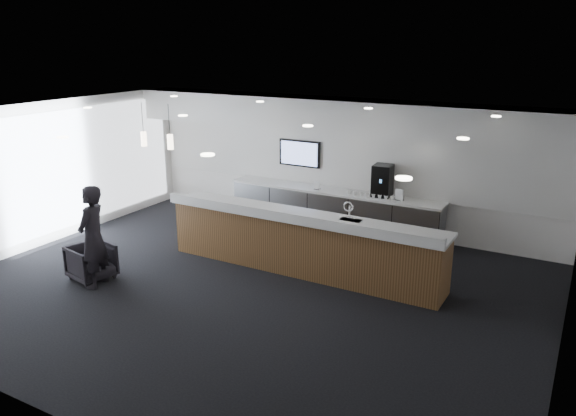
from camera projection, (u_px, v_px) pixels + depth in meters
The scene contains 27 objects.
ground at pixel (246, 289), 9.88m from camera, with size 10.00×10.00×0.00m, color black.
ceiling at pixel (241, 118), 9.01m from camera, with size 10.00×8.00×0.02m, color black.
back_wall at pixel (340, 163), 12.79m from camera, with size 10.00×0.02×3.00m, color white.
left_wall at pixel (44, 174), 11.77m from camera, with size 0.02×8.00×3.00m, color white.
right_wall at pixel (573, 263), 7.12m from camera, with size 0.02×8.00×3.00m, color white.
soffit_bulkhead at pixel (333, 115), 12.08m from camera, with size 10.00×0.90×0.70m, color silver.
alcove_panel at pixel (340, 159), 12.74m from camera, with size 9.80×0.06×1.40m, color silver.
window_blinds_wall at pixel (46, 174), 11.75m from camera, with size 0.04×7.36×2.55m, color #A5B6C6.
back_credenza at pixel (333, 210), 12.79m from camera, with size 5.06×0.66×0.95m.
wall_tv at pixel (300, 153), 13.13m from camera, with size 1.05×0.08×0.62m.
pendant_left at pixel (163, 144), 11.01m from camera, with size 0.12×0.12×0.30m, color beige.
pendant_right at pixel (136, 141), 11.34m from camera, with size 0.12×0.12×0.30m, color beige.
ceiling_can_lights at pixel (241, 120), 9.02m from camera, with size 7.00×5.00×0.02m, color silver, non-canonical shape.
service_counter at pixel (302, 242), 10.50m from camera, with size 5.50×0.95×1.49m.
coffee_machine at pixel (383, 181), 12.09m from camera, with size 0.43×0.54×0.69m.
info_sign_left at pixel (317, 185), 12.68m from camera, with size 0.14×0.02×0.20m, color white.
info_sign_right at pixel (399, 195), 11.81m from camera, with size 0.18×0.02×0.25m, color white.
armchair at pixel (92, 262), 10.21m from camera, with size 0.71×0.73×0.66m, color black.
lounge_guest at pixel (93, 237), 9.77m from camera, with size 0.67×0.44×1.84m, color black.
cup_0 at pixel (392, 198), 11.85m from camera, with size 0.09×0.09×0.09m, color white.
cup_1 at pixel (386, 197), 11.92m from camera, with size 0.09×0.09×0.09m, color white.
cup_2 at pixel (380, 196), 11.98m from camera, with size 0.09×0.09×0.09m, color white.
cup_3 at pixel (374, 196), 12.05m from camera, with size 0.09×0.09×0.09m, color white.
cup_4 at pixel (367, 195), 12.11m from camera, with size 0.09×0.09×0.09m, color white.
cup_5 at pixel (361, 194), 12.18m from camera, with size 0.09×0.09×0.09m, color white.
cup_6 at pixel (355, 193), 12.24m from camera, with size 0.09×0.09×0.09m, color white.
cup_7 at pixel (349, 192), 12.31m from camera, with size 0.09×0.09×0.09m, color white.
Camera 1 is at (5.05, -7.54, 4.24)m, focal length 35.00 mm.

